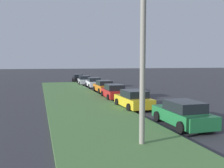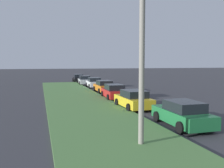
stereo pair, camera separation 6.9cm
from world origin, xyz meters
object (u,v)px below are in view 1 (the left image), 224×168
Objects in this scene: parked_car_yellow at (134,99)px; parked_car_silver at (84,80)px; parked_car_black at (78,78)px; parked_car_orange at (104,87)px; parked_car_white at (94,83)px; parked_car_green at (183,114)px; streetlight at (150,45)px; parked_car_red at (114,92)px.

parked_car_yellow and parked_car_silver have the same top height.
parked_car_black is (28.54, 0.05, 0.00)m from parked_car_yellow.
parked_car_orange is at bearing -176.11° from parked_car_black.
parked_car_yellow is 1.01× the size of parked_car_orange.
parked_car_orange is 0.98× the size of parked_car_silver.
parked_car_yellow is at bearing -179.72° from parked_car_white.
parked_car_green is 34.51m from parked_car_black.
parked_car_black is 37.20m from streetlight.
parked_car_red and parked_car_silver have the same top height.
parked_car_orange is at bearing 1.50° from parked_car_green.
parked_car_orange is at bearing -178.83° from parked_car_white.
parked_car_silver is (28.51, 0.59, 0.00)m from parked_car_green.
streetlight is (-19.45, 3.07, 3.67)m from parked_car_orange.
parked_car_green and parked_car_orange have the same top height.
parked_car_green is 11.50m from parked_car_red.
streetlight reaches higher than parked_car_green.
parked_car_red is at bearing -176.79° from parked_car_silver.
parked_car_red is 14.64m from streetlight.
parked_car_white is (6.28, -0.11, 0.00)m from parked_car_orange.
parked_car_white is 0.99× the size of parked_car_silver.
streetlight is at bearing 171.39° from parked_car_red.
parked_car_yellow is (5.96, 0.65, 0.00)m from parked_car_green.
parked_car_orange is 20.03m from streetlight.
parked_car_green is 17.02m from parked_car_orange.
parked_car_white is 0.58× the size of streetlight.
parked_car_orange is at bearing -3.59° from parked_car_yellow.
streetlight reaches higher than parked_car_black.
parked_car_green is 1.00× the size of parked_car_yellow.
parked_car_silver is 1.01× the size of parked_car_black.
parked_car_silver is 0.59× the size of streetlight.
parked_car_orange is 0.57× the size of streetlight.
parked_car_black is at bearing 2.02° from parked_car_green.
parked_car_green is at bearing -175.62° from parked_car_silver.
parked_car_green and parked_car_yellow have the same top height.
parked_car_silver is (11.50, 0.40, 0.00)m from parked_car_orange.
parked_car_green is 0.99× the size of parked_car_red.
parked_car_green is 0.58× the size of streetlight.
parked_car_green is at bearing -174.83° from parked_car_red.
parked_car_green is at bearing -179.00° from parked_car_orange.
streetlight reaches higher than parked_car_yellow.
parked_car_green and parked_car_red have the same top height.
streetlight is (-8.40, 2.60, 3.67)m from parked_car_yellow.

